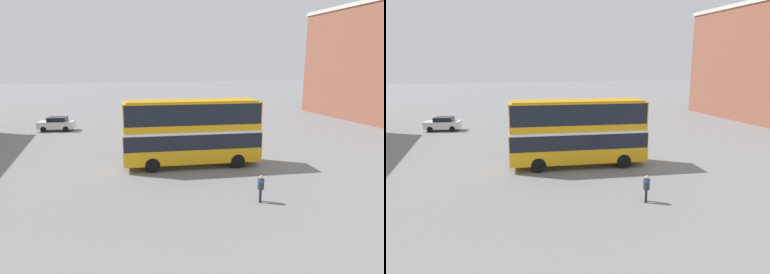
% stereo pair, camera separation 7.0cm
% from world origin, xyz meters
% --- Properties ---
extents(ground_plane, '(240.00, 240.00, 0.00)m').
position_xyz_m(ground_plane, '(0.00, 0.00, 0.00)').
color(ground_plane, slate).
extents(double_decker_bus, '(10.38, 3.50, 5.03)m').
position_xyz_m(double_decker_bus, '(-0.76, -0.46, 2.88)').
color(double_decker_bus, gold).
rests_on(double_decker_bus, ground_plane).
extents(pedestrian_foreground, '(0.52, 0.52, 1.57)m').
position_xyz_m(pedestrian_foreground, '(1.10, -8.17, 0.96)').
color(pedestrian_foreground, '#232328').
rests_on(pedestrian_foreground, ground_plane).
extents(parked_car_kerb_near, '(4.19, 2.38, 1.60)m').
position_xyz_m(parked_car_kerb_near, '(-12.17, 17.19, 0.81)').
color(parked_car_kerb_near, silver).
rests_on(parked_car_kerb_near, ground_plane).
extents(parked_car_kerb_far, '(4.84, 2.32, 1.41)m').
position_xyz_m(parked_car_kerb_far, '(1.61, 16.04, 0.73)').
color(parked_car_kerb_far, silver).
rests_on(parked_car_kerb_far, ground_plane).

